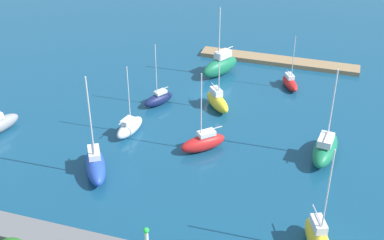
{
  "coord_description": "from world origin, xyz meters",
  "views": [
    {
      "loc": [
        -18.03,
        68.33,
        37.96
      ],
      "look_at": [
        0.0,
        10.6,
        1.5
      ],
      "focal_mm": 49.09,
      "sensor_mm": 36.0,
      "label": 1
    }
  ],
  "objects_px": {
    "sailboat_white_near_pier": "(130,127)",
    "sailboat_green_center_basin": "(325,148)",
    "sailboat_yellow_mid_basin": "(217,101)",
    "sailboat_blue_far_north": "(95,165)",
    "sailboat_red_outer_mooring": "(290,83)",
    "sailboat_navy_far_south": "(159,99)",
    "sailboat_red_lone_south": "(203,142)",
    "sailboat_yellow_east_end": "(318,239)",
    "sailboat_green_by_breakwater": "(220,66)",
    "pier_dock": "(278,61)"
  },
  "relations": [
    {
      "from": "sailboat_white_near_pier",
      "to": "sailboat_green_center_basin",
      "type": "xyz_separation_m",
      "value": [
        -25.36,
        -2.05,
        0.35
      ]
    },
    {
      "from": "sailboat_yellow_mid_basin",
      "to": "sailboat_blue_far_north",
      "type": "xyz_separation_m",
      "value": [
        9.72,
        19.59,
        0.11
      ]
    },
    {
      "from": "sailboat_red_outer_mooring",
      "to": "sailboat_navy_far_south",
      "type": "distance_m",
      "value": 20.85
    },
    {
      "from": "sailboat_red_lone_south",
      "to": "sailboat_yellow_east_end",
      "type": "bearing_deg",
      "value": 96.19
    },
    {
      "from": "sailboat_red_outer_mooring",
      "to": "sailboat_yellow_mid_basin",
      "type": "height_order",
      "value": "sailboat_yellow_mid_basin"
    },
    {
      "from": "sailboat_yellow_mid_basin",
      "to": "sailboat_navy_far_south",
      "type": "bearing_deg",
      "value": -121.11
    },
    {
      "from": "sailboat_green_by_breakwater",
      "to": "sailboat_red_lone_south",
      "type": "height_order",
      "value": "sailboat_green_by_breakwater"
    },
    {
      "from": "pier_dock",
      "to": "sailboat_red_outer_mooring",
      "type": "relative_size",
      "value": 3.11
    },
    {
      "from": "sailboat_red_outer_mooring",
      "to": "sailboat_blue_far_north",
      "type": "bearing_deg",
      "value": -61.15
    },
    {
      "from": "sailboat_green_center_basin",
      "to": "sailboat_yellow_east_end",
      "type": "height_order",
      "value": "sailboat_yellow_east_end"
    },
    {
      "from": "sailboat_green_center_basin",
      "to": "sailboat_yellow_east_end",
      "type": "distance_m",
      "value": 16.2
    },
    {
      "from": "sailboat_green_by_breakwater",
      "to": "sailboat_white_near_pier",
      "type": "height_order",
      "value": "sailboat_green_by_breakwater"
    },
    {
      "from": "sailboat_red_outer_mooring",
      "to": "sailboat_red_lone_south",
      "type": "distance_m",
      "value": 22.11
    },
    {
      "from": "pier_dock",
      "to": "sailboat_white_near_pier",
      "type": "bearing_deg",
      "value": 61.81
    },
    {
      "from": "pier_dock",
      "to": "sailboat_green_center_basin",
      "type": "xyz_separation_m",
      "value": [
        -10.05,
        26.52,
        1.11
      ]
    },
    {
      "from": "sailboat_green_center_basin",
      "to": "sailboat_yellow_east_end",
      "type": "relative_size",
      "value": 0.99
    },
    {
      "from": "sailboat_red_outer_mooring",
      "to": "sailboat_white_near_pier",
      "type": "bearing_deg",
      "value": -71.27
    },
    {
      "from": "sailboat_navy_far_south",
      "to": "sailboat_red_lone_south",
      "type": "relative_size",
      "value": 0.88
    },
    {
      "from": "pier_dock",
      "to": "sailboat_yellow_mid_basin",
      "type": "height_order",
      "value": "sailboat_yellow_mid_basin"
    },
    {
      "from": "sailboat_yellow_mid_basin",
      "to": "sailboat_blue_far_north",
      "type": "bearing_deg",
      "value": -67.06
    },
    {
      "from": "sailboat_blue_far_north",
      "to": "sailboat_navy_far_south",
      "type": "height_order",
      "value": "sailboat_blue_far_north"
    },
    {
      "from": "sailboat_white_near_pier",
      "to": "sailboat_navy_far_south",
      "type": "xyz_separation_m",
      "value": [
        -0.84,
        -8.78,
        -0.17
      ]
    },
    {
      "from": "sailboat_green_by_breakwater",
      "to": "sailboat_blue_far_north",
      "type": "xyz_separation_m",
      "value": [
        7.31,
        30.43,
        -0.32
      ]
    },
    {
      "from": "sailboat_green_by_breakwater",
      "to": "sailboat_white_near_pier",
      "type": "xyz_separation_m",
      "value": [
        6.95,
        21.06,
        -0.52
      ]
    },
    {
      "from": "pier_dock",
      "to": "sailboat_green_by_breakwater",
      "type": "height_order",
      "value": "sailboat_green_by_breakwater"
    },
    {
      "from": "sailboat_white_near_pier",
      "to": "sailboat_yellow_east_end",
      "type": "distance_m",
      "value": 29.72
    },
    {
      "from": "pier_dock",
      "to": "sailboat_yellow_mid_basin",
      "type": "xyz_separation_m",
      "value": [
        5.94,
        18.35,
        0.85
      ]
    },
    {
      "from": "sailboat_green_by_breakwater",
      "to": "sailboat_red_lone_south",
      "type": "relative_size",
      "value": 1.05
    },
    {
      "from": "pier_dock",
      "to": "sailboat_red_outer_mooring",
      "type": "xyz_separation_m",
      "value": [
        -3.18,
        8.67,
        0.51
      ]
    },
    {
      "from": "sailboat_red_lone_south",
      "to": "sailboat_green_center_basin",
      "type": "height_order",
      "value": "sailboat_green_center_basin"
    },
    {
      "from": "pier_dock",
      "to": "sailboat_green_by_breakwater",
      "type": "relative_size",
      "value": 2.35
    },
    {
      "from": "sailboat_yellow_east_end",
      "to": "sailboat_red_lone_south",
      "type": "bearing_deg",
      "value": -153.65
    },
    {
      "from": "sailboat_red_outer_mooring",
      "to": "sailboat_blue_far_north",
      "type": "height_order",
      "value": "sailboat_blue_far_north"
    },
    {
      "from": "sailboat_yellow_mid_basin",
      "to": "sailboat_white_near_pier",
      "type": "xyz_separation_m",
      "value": [
        9.37,
        10.22,
        -0.09
      ]
    },
    {
      "from": "sailboat_green_by_breakwater",
      "to": "sailboat_blue_far_north",
      "type": "bearing_deg",
      "value": 15.43
    },
    {
      "from": "sailboat_red_outer_mooring",
      "to": "sailboat_yellow_east_end",
      "type": "height_order",
      "value": "sailboat_yellow_east_end"
    },
    {
      "from": "sailboat_red_lone_south",
      "to": "sailboat_yellow_east_end",
      "type": "distance_m",
      "value": 20.68
    },
    {
      "from": "sailboat_red_outer_mooring",
      "to": "sailboat_yellow_mid_basin",
      "type": "bearing_deg",
      "value": -71.68
    },
    {
      "from": "sailboat_green_center_basin",
      "to": "sailboat_navy_far_south",
      "type": "bearing_deg",
      "value": 81.1
    },
    {
      "from": "sailboat_blue_far_north",
      "to": "sailboat_white_near_pier",
      "type": "bearing_deg",
      "value": 146.84
    },
    {
      "from": "pier_dock",
      "to": "sailboat_red_lone_south",
      "type": "bearing_deg",
      "value": 80.52
    },
    {
      "from": "sailboat_red_lone_south",
      "to": "sailboat_green_center_basin",
      "type": "distance_m",
      "value": 15.19
    },
    {
      "from": "sailboat_yellow_mid_basin",
      "to": "sailboat_yellow_east_end",
      "type": "bearing_deg",
      "value": -6.12
    },
    {
      "from": "pier_dock",
      "to": "sailboat_blue_far_north",
      "type": "relative_size",
      "value": 2.05
    },
    {
      "from": "sailboat_green_by_breakwater",
      "to": "sailboat_navy_far_south",
      "type": "distance_m",
      "value": 13.73
    },
    {
      "from": "sailboat_red_outer_mooring",
      "to": "sailboat_white_near_pier",
      "type": "height_order",
      "value": "sailboat_white_near_pier"
    },
    {
      "from": "sailboat_white_near_pier",
      "to": "sailboat_red_lone_south",
      "type": "bearing_deg",
      "value": -82.61
    },
    {
      "from": "sailboat_blue_far_north",
      "to": "sailboat_yellow_east_end",
      "type": "xyz_separation_m",
      "value": [
        -26.49,
        4.77,
        0.06
      ]
    },
    {
      "from": "sailboat_red_outer_mooring",
      "to": "sailboat_yellow_east_end",
      "type": "bearing_deg",
      "value": -15.7
    },
    {
      "from": "sailboat_green_by_breakwater",
      "to": "sailboat_blue_far_north",
      "type": "height_order",
      "value": "sailboat_blue_far_north"
    }
  ]
}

